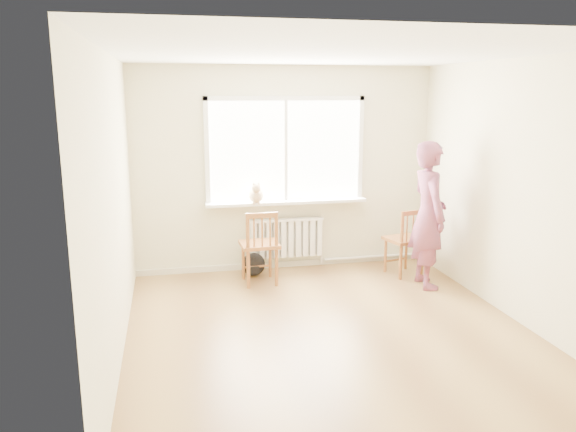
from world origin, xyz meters
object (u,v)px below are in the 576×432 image
chair_left (260,247)px  person (428,215)px  cat (256,194)px  backpack (253,264)px  chair_right (407,242)px

chair_left → person: 2.10m
cat → backpack: 0.92m
chair_right → person: (0.08, -0.43, 0.45)m
cat → chair_left: bearing=-86.6°
chair_left → chair_right: bearing=175.9°
chair_left → backpack: (-0.04, 0.34, -0.32)m
backpack → person: bearing=-21.7°
chair_right → person: 0.62m
cat → backpack: cat is taller
cat → backpack: (-0.06, -0.10, -0.92)m
chair_right → person: bearing=87.2°
person → chair_left: bearing=79.8°
chair_left → cat: cat is taller
person → backpack: person is taller
chair_left → backpack: chair_left is taller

